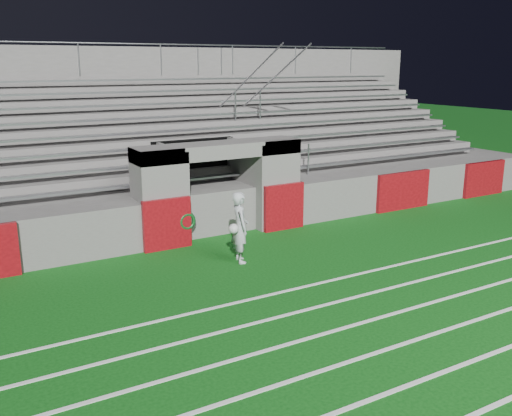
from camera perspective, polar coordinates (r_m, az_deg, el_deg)
ground at (r=13.42m, az=3.16°, el=-6.31°), size 90.00×90.00×0.00m
field_markings at (r=10.02m, az=19.64°, el=-14.67°), size 28.00×8.09×0.01m
stadium_structure at (r=19.96m, az=-9.51°, el=4.81°), size 26.00×8.48×5.42m
goalkeeper_with_ball at (r=13.75m, az=-1.63°, el=-1.93°), size 0.67×0.71×1.75m
hose_coil at (r=15.10m, az=-6.92°, el=-1.33°), size 0.51×0.14×0.51m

